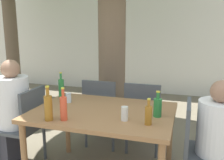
% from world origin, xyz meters
% --- Properties ---
extents(cafe_building_wall, '(10.00, 0.08, 2.80)m').
position_xyz_m(cafe_building_wall, '(0.00, 3.79, 1.40)').
color(cafe_building_wall, white).
rests_on(cafe_building_wall, ground_plane).
extents(dining_table_front, '(1.40, 0.99, 0.78)m').
position_xyz_m(dining_table_front, '(0.00, 0.00, 0.69)').
color(dining_table_front, '#996B42').
rests_on(dining_table_front, ground_plane).
extents(patio_chair_0, '(0.44, 0.44, 0.93)m').
position_xyz_m(patio_chair_0, '(-0.93, 0.00, 0.53)').
color(patio_chair_0, '#474C51').
rests_on(patio_chair_0, ground_plane).
extents(patio_chair_1, '(0.44, 0.44, 0.93)m').
position_xyz_m(patio_chair_1, '(0.93, 0.00, 0.53)').
color(patio_chair_1, '#474C51').
rests_on(patio_chair_1, ground_plane).
extents(patio_chair_2, '(0.44, 0.44, 0.93)m').
position_xyz_m(patio_chair_2, '(-0.28, 0.73, 0.53)').
color(patio_chair_2, '#474C51').
rests_on(patio_chair_2, ground_plane).
extents(patio_chair_3, '(0.44, 0.44, 0.93)m').
position_xyz_m(patio_chair_3, '(0.28, 0.73, 0.53)').
color(patio_chair_3, '#474C51').
rests_on(patio_chair_3, ground_plane).
extents(person_seated_0, '(0.58, 0.36, 1.24)m').
position_xyz_m(person_seated_0, '(-1.16, -0.00, 0.56)').
color(person_seated_0, '#383842').
rests_on(person_seated_0, ground_plane).
extents(amber_bottle_0, '(0.07, 0.07, 0.32)m').
position_xyz_m(amber_bottle_0, '(-0.37, -0.40, 0.90)').
color(amber_bottle_0, '#9E661E').
rests_on(amber_bottle_0, dining_table_front).
extents(green_bottle_1, '(0.07, 0.07, 0.30)m').
position_xyz_m(green_bottle_1, '(-0.63, 0.31, 0.89)').
color(green_bottle_1, '#287A38').
rests_on(green_bottle_1, dining_table_front).
extents(green_bottle_2, '(0.08, 0.08, 0.25)m').
position_xyz_m(green_bottle_2, '(0.54, -0.02, 0.87)').
color(green_bottle_2, '#287A38').
rests_on(green_bottle_2, dining_table_front).
extents(amber_bottle_3, '(0.06, 0.06, 0.23)m').
position_xyz_m(amber_bottle_3, '(0.49, -0.23, 0.86)').
color(amber_bottle_3, '#9E661E').
rests_on(amber_bottle_3, dining_table_front).
extents(soda_bottle_4, '(0.06, 0.06, 0.30)m').
position_xyz_m(soda_bottle_4, '(-0.24, -0.36, 0.89)').
color(soda_bottle_4, '#DB4C2D').
rests_on(soda_bottle_4, dining_table_front).
extents(drinking_glass_0, '(0.06, 0.06, 0.13)m').
position_xyz_m(drinking_glass_0, '(0.28, -0.20, 0.84)').
color(drinking_glass_0, silver).
rests_on(drinking_glass_0, dining_table_front).
extents(drinking_glass_1, '(0.06, 0.06, 0.11)m').
position_xyz_m(drinking_glass_1, '(-0.45, 0.14, 0.83)').
color(drinking_glass_1, silver).
rests_on(drinking_glass_1, dining_table_front).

